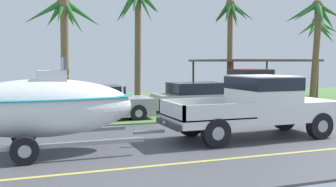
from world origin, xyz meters
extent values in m
cube|color=#4C4C51|center=(0.00, 0.00, -0.03)|extent=(36.00, 8.00, 0.06)
cube|color=#567F42|center=(0.00, 11.00, 0.00)|extent=(36.00, 14.00, 0.11)
cube|color=silver|center=(-1.69, 0.33, 0.63)|extent=(5.32, 1.96, 0.22)
cube|color=silver|center=(0.23, 0.33, 0.93)|extent=(1.49, 1.96, 0.38)
cube|color=silver|center=(-1.32, 0.33, 1.32)|extent=(1.60, 1.96, 1.16)
cube|color=black|center=(-1.32, 0.33, 1.67)|extent=(1.62, 1.98, 0.38)
cube|color=#9D9D9D|center=(-3.23, 0.33, 0.76)|extent=(2.24, 1.96, 0.04)
cube|color=silver|center=(-3.23, 1.27, 0.96)|extent=(2.24, 0.08, 0.45)
cube|color=silver|center=(-3.23, -0.60, 0.96)|extent=(2.24, 0.08, 0.45)
cube|color=silver|center=(-4.31, 0.33, 0.96)|extent=(0.08, 1.96, 0.45)
cube|color=#333338|center=(-4.41, 0.33, 0.57)|extent=(0.12, 1.76, 0.16)
sphere|color=#B2B2B7|center=(-4.53, 0.33, 0.62)|extent=(0.10, 0.10, 0.10)
cylinder|color=black|center=(0.15, 1.20, 0.40)|extent=(0.80, 0.28, 0.80)
cylinder|color=#9E9EA3|center=(0.15, 1.20, 0.40)|extent=(0.36, 0.29, 0.36)
cylinder|color=black|center=(0.15, -0.53, 0.40)|extent=(0.80, 0.28, 0.80)
cylinder|color=#9E9EA3|center=(0.15, -0.53, 0.40)|extent=(0.36, 0.29, 0.36)
cylinder|color=black|center=(-3.35, 1.20, 0.40)|extent=(0.80, 0.28, 0.80)
cylinder|color=#9E9EA3|center=(-3.35, 1.20, 0.40)|extent=(0.36, 0.29, 0.36)
cylinder|color=black|center=(-3.35, -0.53, 0.40)|extent=(0.80, 0.28, 0.80)
cylinder|color=#9E9EA3|center=(-3.35, -0.53, 0.40)|extent=(0.36, 0.29, 0.36)
cube|color=gray|center=(-4.98, 0.33, 0.38)|extent=(0.90, 0.10, 0.08)
cube|color=gray|center=(-7.78, 1.28, 0.38)|extent=(4.70, 0.12, 0.10)
cube|color=gray|center=(-7.78, -0.61, 0.38)|extent=(4.70, 0.12, 0.10)
cylinder|color=black|center=(-8.25, 1.34, 0.32)|extent=(0.64, 0.22, 0.64)
cylinder|color=#9E9EA3|center=(-8.25, 1.34, 0.32)|extent=(0.29, 0.23, 0.29)
cylinder|color=black|center=(-8.25, -0.67, 0.32)|extent=(0.64, 0.22, 0.64)
cylinder|color=#9E9EA3|center=(-8.25, -0.67, 0.32)|extent=(0.29, 0.23, 0.29)
ellipsoid|color=silver|center=(-7.78, 0.33, 1.16)|extent=(4.58, 1.72, 1.47)
ellipsoid|color=teal|center=(-7.78, 0.33, 1.42)|extent=(4.67, 1.76, 0.12)
cube|color=silver|center=(-7.55, 0.33, 1.78)|extent=(0.70, 0.60, 0.65)
cube|color=slate|center=(-7.25, 0.33, 2.26)|extent=(0.06, 0.56, 0.36)
cylinder|color=silver|center=(-5.72, 0.33, 1.71)|extent=(0.04, 0.04, 0.50)
cube|color=maroon|center=(2.68, 8.08, 0.63)|extent=(5.51, 1.99, 0.22)
cube|color=maroon|center=(4.66, 8.08, 0.93)|extent=(1.54, 1.99, 0.38)
cube|color=maroon|center=(3.06, 8.08, 1.34)|extent=(1.65, 1.99, 1.19)
cube|color=black|center=(3.06, 8.08, 1.70)|extent=(1.67, 2.01, 0.38)
cube|color=#621111|center=(1.08, 8.08, 0.76)|extent=(2.31, 1.99, 0.04)
cube|color=maroon|center=(1.08, 9.03, 0.96)|extent=(2.31, 0.08, 0.45)
cube|color=maroon|center=(1.08, 7.12, 0.96)|extent=(2.31, 0.08, 0.45)
cube|color=maroon|center=(-0.04, 8.08, 0.96)|extent=(0.08, 1.99, 0.45)
cube|color=#333338|center=(-0.14, 8.08, 0.57)|extent=(0.12, 1.79, 0.16)
sphere|color=#B2B2B7|center=(-0.26, 8.08, 0.62)|extent=(0.10, 0.10, 0.10)
cylinder|color=black|center=(4.58, 8.96, 0.40)|extent=(0.80, 0.28, 0.80)
cylinder|color=#9E9EA3|center=(4.58, 8.96, 0.40)|extent=(0.36, 0.29, 0.36)
cylinder|color=black|center=(4.58, 7.19, 0.40)|extent=(0.80, 0.28, 0.80)
cylinder|color=#9E9EA3|center=(4.58, 7.19, 0.40)|extent=(0.36, 0.29, 0.36)
cylinder|color=black|center=(0.96, 8.96, 0.40)|extent=(0.80, 0.28, 0.80)
cylinder|color=#9E9EA3|center=(0.96, 8.96, 0.40)|extent=(0.36, 0.29, 0.36)
cylinder|color=black|center=(0.96, 7.19, 0.40)|extent=(0.80, 0.28, 0.80)
cylinder|color=#9E9EA3|center=(0.96, 7.19, 0.40)|extent=(0.36, 0.29, 0.36)
cube|color=#99999E|center=(-0.53, 6.46, 0.53)|extent=(4.34, 1.85, 0.70)
cube|color=black|center=(-0.74, 6.46, 1.13)|extent=(2.43, 1.70, 0.50)
cylinder|color=black|center=(0.95, 7.30, 0.33)|extent=(0.66, 0.22, 0.66)
cylinder|color=#9E9EA3|center=(0.95, 7.30, 0.33)|extent=(0.30, 0.23, 0.30)
cylinder|color=black|center=(0.95, 5.62, 0.33)|extent=(0.66, 0.22, 0.66)
cylinder|color=#9E9EA3|center=(0.95, 5.62, 0.33)|extent=(0.30, 0.23, 0.30)
cylinder|color=black|center=(-2.00, 7.30, 0.33)|extent=(0.66, 0.22, 0.66)
cylinder|color=#9E9EA3|center=(-2.00, 7.30, 0.33)|extent=(0.30, 0.23, 0.30)
cylinder|color=black|center=(-2.00, 5.62, 0.33)|extent=(0.66, 0.22, 0.66)
cylinder|color=#9E9EA3|center=(-2.00, 5.62, 0.33)|extent=(0.30, 0.23, 0.30)
cube|color=#99999E|center=(-5.53, 5.56, 0.53)|extent=(4.43, 1.83, 0.70)
cube|color=black|center=(-5.75, 5.56, 1.13)|extent=(2.48, 1.69, 0.50)
cylinder|color=black|center=(-4.03, 6.39, 0.33)|extent=(0.66, 0.22, 0.66)
cylinder|color=#9E9EA3|center=(-4.03, 6.39, 0.33)|extent=(0.30, 0.23, 0.30)
cylinder|color=black|center=(-4.03, 4.73, 0.33)|extent=(0.66, 0.22, 0.66)
cylinder|color=#9E9EA3|center=(-4.03, 4.73, 0.33)|extent=(0.30, 0.23, 0.30)
cylinder|color=black|center=(-7.04, 6.39, 0.33)|extent=(0.66, 0.22, 0.66)
cylinder|color=#9E9EA3|center=(-7.04, 6.39, 0.33)|extent=(0.30, 0.23, 0.30)
cylinder|color=black|center=(-7.04, 4.73, 0.33)|extent=(0.66, 0.22, 0.66)
cylinder|color=#9E9EA3|center=(-7.04, 4.73, 0.33)|extent=(0.30, 0.23, 0.30)
cylinder|color=#4C4238|center=(8.86, 15.09, 1.17)|extent=(0.14, 0.14, 2.34)
cylinder|color=#4C4238|center=(8.86, 9.70, 1.17)|extent=(0.14, 0.14, 2.34)
cylinder|color=#4C4238|center=(2.91, 15.09, 1.17)|extent=(0.14, 0.14, 2.34)
cylinder|color=#4C4238|center=(2.91, 9.70, 1.17)|extent=(0.14, 0.14, 2.34)
cube|color=#4C4742|center=(5.89, 12.40, 2.41)|extent=(6.45, 5.89, 0.14)
cylinder|color=brown|center=(-6.27, 9.51, 2.58)|extent=(0.37, 0.73, 5.18)
cone|color=#2D6B2D|center=(-5.39, 9.66, 4.63)|extent=(2.02, 0.72, 1.40)
cone|color=#2D6B2D|center=(-5.94, 10.28, 4.65)|extent=(1.13, 1.90, 1.39)
cone|color=#2D6B2D|center=(-6.63, 9.96, 4.61)|extent=(1.22, 1.38, 1.41)
cone|color=#2D6B2D|center=(-7.17, 9.47, 4.62)|extent=(2.00, 0.43, 1.38)
cone|color=#2D6B2D|center=(-6.47, 9.05, 4.60)|extent=(0.77, 1.26, 1.33)
cone|color=#2D6B2D|center=(-5.92, 8.90, 4.38)|extent=(1.12, 1.62, 1.81)
sphere|color=brown|center=(-6.27, 9.51, 5.17)|extent=(0.60, 0.60, 0.60)
cylinder|color=brown|center=(10.03, 11.28, 2.47)|extent=(0.36, 0.53, 4.96)
cone|color=#387A38|center=(10.77, 11.28, 4.26)|extent=(1.78, 0.44, 1.69)
cone|color=#387A38|center=(10.50, 11.70, 4.24)|extent=(1.45, 1.36, 1.69)
cone|color=#387A38|center=(10.13, 11.80, 4.44)|extent=(0.65, 1.40, 1.32)
cone|color=#387A38|center=(9.54, 11.61, 4.50)|extent=(1.30, 1.00, 1.13)
cone|color=#387A38|center=(9.37, 11.27, 4.55)|extent=(1.48, 0.32, 1.06)
cone|color=#387A38|center=(9.47, 10.87, 4.54)|extent=(1.40, 1.14, 1.07)
cone|color=#387A38|center=(9.99, 10.47, 4.42)|extent=(0.48, 1.86, 1.37)
cone|color=#387A38|center=(10.42, 10.72, 4.56)|extent=(1.20, 1.51, 1.12)
sphere|color=brown|center=(10.03, 11.28, 4.95)|extent=(0.58, 0.58, 0.58)
cylinder|color=brown|center=(-2.82, 8.92, 2.90)|extent=(0.31, 0.54, 5.81)
cone|color=#2D6B2D|center=(-2.32, 8.89, 5.26)|extent=(1.28, 0.42, 1.31)
cone|color=#2D6B2D|center=(-2.22, 9.43, 5.42)|extent=(1.58, 1.44, 1.12)
cone|color=#2D6B2D|center=(-2.74, 9.55, 5.36)|extent=(0.53, 1.51, 1.16)
cone|color=#2D6B2D|center=(-3.06, 9.56, 5.27)|extent=(0.94, 1.65, 1.37)
cone|color=#2D6B2D|center=(-3.29, 9.20, 5.04)|extent=(1.44, 1.10, 1.76)
cone|color=#2D6B2D|center=(-3.30, 8.66, 5.03)|extent=(1.33, 0.92, 1.72)
cone|color=#2D6B2D|center=(-3.08, 8.37, 5.17)|extent=(0.97, 1.49, 1.51)
cone|color=#2D6B2D|center=(-2.64, 8.35, 4.99)|extent=(0.71, 1.45, 1.79)
cone|color=#2D6B2D|center=(-2.36, 8.64, 5.24)|extent=(1.39, 1.07, 1.40)
cylinder|color=brown|center=(7.25, 8.01, 2.74)|extent=(0.34, 0.75, 5.50)
cone|color=#2D6B2D|center=(7.90, 8.06, 4.83)|extent=(1.62, 0.54, 1.62)
cone|color=#2D6B2D|center=(7.65, 8.60, 4.89)|extent=(1.13, 1.47, 1.41)
cone|color=#2D6B2D|center=(6.69, 8.67, 5.04)|extent=(1.54, 1.70, 1.23)
cone|color=#2D6B2D|center=(6.47, 8.03, 5.00)|extent=(1.73, 0.33, 1.22)
cone|color=#2D6B2D|center=(6.85, 7.28, 4.88)|extent=(1.29, 1.90, 1.56)
cone|color=#2D6B2D|center=(7.63, 7.36, 5.00)|extent=(1.11, 1.61, 1.23)
sphere|color=brown|center=(7.25, 8.01, 5.49)|extent=(0.55, 0.55, 0.55)
cylinder|color=brown|center=(3.53, 11.10, 2.90)|extent=(0.32, 0.33, 5.81)
cone|color=#286028|center=(4.43, 11.27, 5.34)|extent=(1.99, 0.63, 1.18)
cone|color=#286028|center=(4.09, 11.67, 5.16)|extent=(1.49, 1.48, 1.54)
cone|color=#286028|center=(3.43, 11.85, 5.33)|extent=(0.63, 1.76, 1.30)
cone|color=#286028|center=(3.17, 11.38, 5.22)|extent=(1.22, 1.08, 1.42)
cone|color=#286028|center=(3.04, 11.14, 5.26)|extent=(1.26, 0.45, 1.34)
cone|color=#286028|center=(3.17, 10.74, 5.18)|extent=(1.16, 1.17, 1.48)
cone|color=#286028|center=(3.52, 10.65, 5.19)|extent=(0.36, 1.20, 1.44)
cone|color=#286028|center=(3.94, 10.80, 5.29)|extent=(1.23, 1.03, 1.28)
sphere|color=brown|center=(3.53, 11.10, 5.81)|extent=(0.52, 0.52, 0.52)
camera|label=1|loc=(-8.30, -10.15, 2.33)|focal=42.76mm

